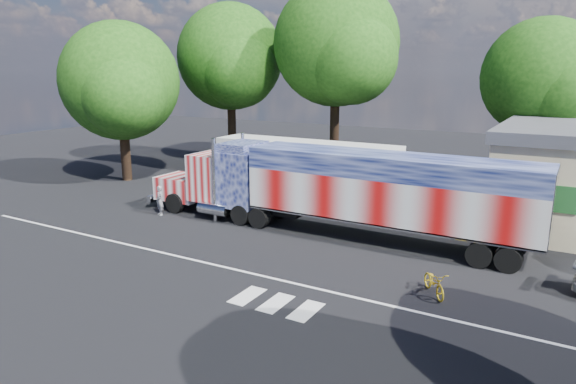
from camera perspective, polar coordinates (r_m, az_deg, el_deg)
The scene contains 10 objects.
ground at distance 24.08m, azimuth -3.58°, elevation -5.85°, with size 100.00×100.00×0.00m, color black.
lane_markings at distance 20.28m, azimuth -5.45°, elevation -9.68°, with size 30.00×2.67×0.01m.
semi_truck at distance 25.14m, azimuth 5.44°, elevation 0.43°, with size 21.05×3.32×4.49m.
coach_bus at distance 32.68m, azimuth 1.95°, elevation 2.66°, with size 12.14×2.83×3.53m.
woman at distance 29.46m, azimuth -14.08°, elevation -0.93°, with size 0.61×0.40×1.67m, color slate.
bicycle at distance 19.52m, azimuth 15.95°, elevation -9.65°, with size 0.62×1.77×0.93m, color gold.
tree_ne_a at distance 37.41m, azimuth 26.54°, elevation 11.26°, with size 7.93×7.56×11.24m.
tree_n_mid at distance 39.43m, azimuth 5.55°, elevation 16.03°, with size 9.72×9.26×14.45m.
tree_w_a at distance 38.82m, azimuth -18.06°, elevation 11.56°, with size 8.73×8.31×11.30m.
tree_nw_a at distance 44.17m, azimuth -6.33°, elevation 14.62°, with size 9.17×8.74×13.33m.
Camera 1 is at (12.62, -18.90, 7.96)m, focal length 32.00 mm.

